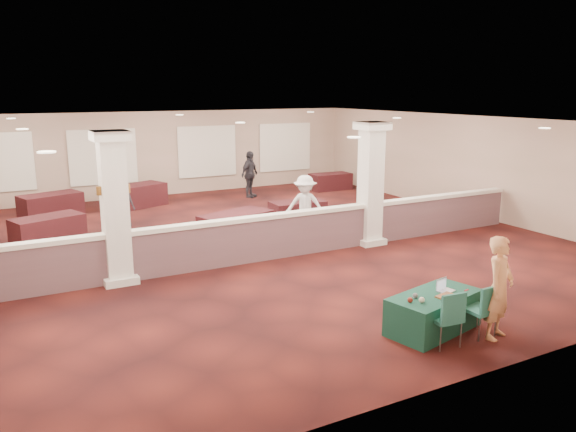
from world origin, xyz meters
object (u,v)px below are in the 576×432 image
far_table_back_center (137,196)px  attendee_c (250,174)px  far_table_back_left (51,205)px  far_table_back_right (330,182)px  attendee_d (121,200)px  conf_chair_main (484,306)px  far_table_front_center (236,228)px  conf_chair_side (448,314)px  near_table (434,312)px  far_table_front_right (298,212)px  woman (499,288)px  far_table_front_left (48,230)px

far_table_back_center → attendee_c: size_ratio=1.10×
far_table_back_left → far_table_back_center: size_ratio=0.96×
far_table_back_left → far_table_back_right: (10.58, -0.02, -0.04)m
attendee_c → attendee_d: size_ratio=1.09×
far_table_back_right → attendee_d: attendee_d is taller
conf_chair_main → far_table_front_center: size_ratio=0.46×
conf_chair_side → near_table: bearing=72.2°
conf_chair_main → far_table_back_center: size_ratio=0.47×
conf_chair_main → conf_chair_side: bearing=178.7°
conf_chair_main → far_table_front_right: bearing=80.0°
woman → far_table_back_left: woman is taller
far_table_front_right → attendee_d: size_ratio=1.03×
attendee_c → far_table_front_right: bearing=-129.9°
near_table → woman: woman is taller
far_table_front_left → far_table_back_center: far_table_back_center is taller
far_table_front_right → attendee_d: bearing=157.5°
far_table_front_left → attendee_d: bearing=22.8°
far_table_front_center → conf_chair_side: bearing=-86.5°
far_table_front_left → far_table_back_left: 3.34m
near_table → far_table_back_right: far_table_back_right is taller
conf_chair_main → far_table_front_right: conf_chair_main is taller
far_table_front_right → far_table_back_right: size_ratio=1.00×
near_table → conf_chair_main: 0.82m
conf_chair_main → far_table_back_right: bearing=66.4°
far_table_front_right → attendee_c: size_ratio=0.94×
conf_chair_main → far_table_front_right: 8.66m
woman → attendee_d: size_ratio=1.07×
woman → attendee_c: (1.53, 13.15, 0.02)m
far_table_front_left → woman: bearing=-59.0°
far_table_front_left → conf_chair_side: bearing=-63.2°
attendee_d → far_table_back_right: bearing=-125.6°
woman → far_table_front_right: 8.77m
far_table_front_center → far_table_front_right: (2.54, 1.18, -0.06)m
far_table_back_center → attendee_d: 2.97m
far_table_front_center → far_table_back_center: 6.04m
woman → far_table_back_left: size_ratio=0.93×
far_table_front_right → far_table_back_left: size_ratio=0.90×
woman → far_table_front_center: bearing=80.1°
far_table_front_left → far_table_back_right: far_table_front_left is taller
far_table_back_center → conf_chair_main: bearing=-79.5°
conf_chair_side → far_table_front_left: size_ratio=0.53×
near_table → far_table_front_center: 6.84m
near_table → attendee_c: 12.66m
woman → conf_chair_side: bearing=152.7°
conf_chair_main → far_table_back_left: conf_chair_main is taller
near_table → conf_chair_side: size_ratio=1.79×
woman → far_table_back_center: bearing=80.4°
conf_chair_main → far_table_back_left: 14.05m
conf_chair_main → far_table_front_center: conf_chair_main is taller
woman → far_table_front_right: size_ratio=1.04×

